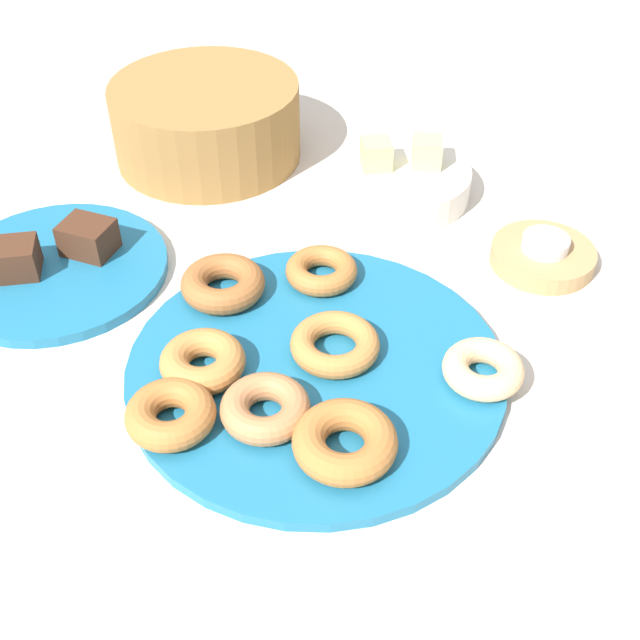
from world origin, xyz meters
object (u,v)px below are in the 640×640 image
object	(u,v)px
donut_2	(321,271)
melon_chunk_left	(376,154)
donut_0	(483,372)
basket	(207,121)
candle_holder	(543,256)
donut_5	(335,344)
cake_plate	(56,269)
brownie_near	(12,259)
donut_3	(265,408)
donut_4	(345,442)
fruit_bowl	(399,182)
donut_7	(203,361)
melon_chunk_right	(427,152)
brownie_far	(88,237)
tealight	(545,243)
donut_1	(171,414)
donut_6	(223,284)
donut_plate	(316,367)

from	to	relation	value
donut_2	melon_chunk_left	xyz separation A→B (m)	(0.04, 0.20, 0.03)
donut_0	basket	xyz separation A→B (m)	(-0.36, 0.40, 0.03)
candle_holder	donut_5	bearing A→B (deg)	-138.49
cake_plate	brownie_near	xyz separation A→B (m)	(-0.04, -0.02, 0.02)
donut_3	donut_4	world-z (taller)	donut_4
melon_chunk_left	donut_2	bearing A→B (deg)	-101.92
candle_holder	fruit_bowl	bearing A→B (deg)	144.11
donut_4	donut_7	world-z (taller)	donut_4
donut_5	melon_chunk_right	xyz separation A→B (m)	(0.08, 0.33, 0.03)
donut_0	fruit_bowl	size ratio (longest dim) A/B	0.44
donut_0	brownie_far	xyz separation A→B (m)	(-0.44, 0.15, 0.01)
donut_2	brownie_far	size ratio (longest dim) A/B	1.42
donut_7	melon_chunk_right	size ratio (longest dim) A/B	2.30
donut_4	tealight	xyz separation A→B (m)	(0.19, 0.32, 0.00)
donut_4	fruit_bowl	world-z (taller)	donut_4
cake_plate	melon_chunk_right	xyz separation A→B (m)	(0.41, 0.23, 0.05)
donut_7	brownie_near	world-z (taller)	brownie_near
cake_plate	donut_3	bearing A→B (deg)	-35.07
brownie_far	melon_chunk_left	xyz separation A→B (m)	(0.31, 0.18, 0.03)
donut_3	basket	xyz separation A→B (m)	(-0.17, 0.48, 0.03)
donut_1	donut_5	distance (m)	0.18
basket	melon_chunk_right	distance (m)	0.30
donut_1	cake_plate	xyz separation A→B (m)	(-0.19, 0.21, -0.02)
donut_4	candle_holder	size ratio (longest dim) A/B	0.78
brownie_near	melon_chunk_left	world-z (taller)	melon_chunk_left
donut_0	candle_holder	xyz separation A→B (m)	(0.07, 0.21, -0.01)
donut_6	melon_chunk_left	distance (m)	0.28
donut_0	brownie_near	bearing A→B (deg)	168.59
cake_plate	melon_chunk_left	bearing A→B (deg)	32.13
donut_2	donut_6	xyz separation A→B (m)	(-0.10, -0.04, 0.00)
donut_4	tealight	distance (m)	0.37
donut_2	donut_7	xyz separation A→B (m)	(-0.09, -0.16, 0.00)
donut_plate	donut_6	bearing A→B (deg)	140.64
candle_holder	donut_3	bearing A→B (deg)	-133.26
donut_0	donut_1	distance (m)	0.29
donut_5	donut_7	size ratio (longest dim) A/B	1.07
donut_1	fruit_bowl	distance (m)	0.47
donut_4	donut_2	bearing A→B (deg)	102.24
donut_5	donut_7	xyz separation A→B (m)	(-0.12, -0.04, 0.00)
donut_2	melon_chunk_right	xyz separation A→B (m)	(0.11, 0.21, 0.03)
tealight	donut_1	bearing A→B (deg)	-139.10
donut_2	tealight	distance (m)	0.26
donut_1	melon_chunk_left	world-z (taller)	melon_chunk_left
donut_2	donut_1	bearing A→B (deg)	-114.99
donut_6	candle_holder	xyz separation A→B (m)	(0.35, 0.12, -0.02)
candle_holder	melon_chunk_right	distance (m)	0.20
fruit_bowl	candle_holder	bearing A→B (deg)	-35.89
donut_3	melon_chunk_right	distance (m)	0.44
donut_7	candle_holder	bearing A→B (deg)	34.71
donut_plate	basket	distance (m)	0.45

